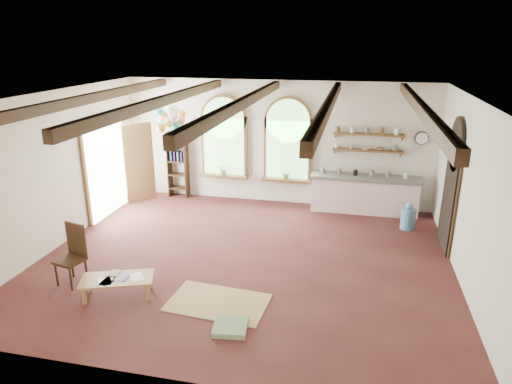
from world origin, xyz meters
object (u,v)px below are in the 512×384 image
(kitchen_counter, at_px, (364,194))
(side_chair, at_px, (72,267))
(coffee_table, at_px, (117,280))
(balloon_cluster, at_px, (170,119))

(kitchen_counter, bearing_deg, side_chair, -136.87)
(coffee_table, bearing_deg, kitchen_counter, 50.75)
(kitchen_counter, bearing_deg, coffee_table, -129.25)
(coffee_table, relative_size, side_chair, 1.20)
(coffee_table, xyz_separation_m, balloon_cluster, (-0.62, 4.10, 2.03))
(coffee_table, xyz_separation_m, side_chair, (-1.01, 0.23, 0.01))
(kitchen_counter, relative_size, coffee_table, 2.04)
(kitchen_counter, xyz_separation_m, coffee_table, (-4.09, -5.00, -0.17))
(kitchen_counter, height_order, balloon_cluster, balloon_cluster)
(side_chair, relative_size, balloon_cluster, 0.96)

